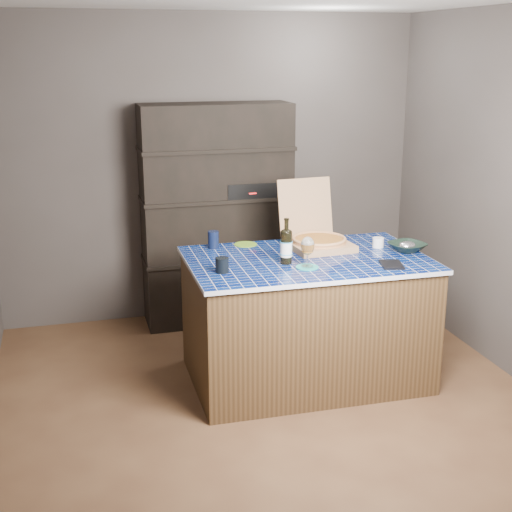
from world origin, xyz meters
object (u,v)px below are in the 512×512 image
object	(u,v)px
wine_glass	(308,246)
dvd_case	(392,265)
bowl	(407,247)
pizza_box	(317,239)
kitchen_island	(306,319)
mead_bottle	(286,246)

from	to	relation	value
wine_glass	dvd_case	xyz separation A→B (m)	(0.54, -0.10, -0.13)
bowl	pizza_box	bearing A→B (deg)	155.57
kitchen_island	pizza_box	world-z (taller)	pizza_box
pizza_box	dvd_case	size ratio (longest dim) A/B	2.84
kitchen_island	dvd_case	size ratio (longest dim) A/B	8.52
kitchen_island	mead_bottle	world-z (taller)	mead_bottle
wine_glass	kitchen_island	bearing A→B (deg)	70.45
mead_bottle	dvd_case	size ratio (longest dim) A/B	1.61
wine_glass	mead_bottle	bearing A→B (deg)	128.87
wine_glass	pizza_box	bearing A→B (deg)	62.63
mead_bottle	dvd_case	world-z (taller)	mead_bottle
bowl	mead_bottle	bearing A→B (deg)	-176.28
mead_bottle	bowl	distance (m)	0.90
pizza_box	dvd_case	world-z (taller)	pizza_box
mead_bottle	wine_glass	size ratio (longest dim) A/B	1.52
kitchen_island	wine_glass	bearing A→B (deg)	-109.16
kitchen_island	bowl	xyz separation A→B (m)	(0.72, -0.02, 0.46)
kitchen_island	mead_bottle	bearing A→B (deg)	-154.31
pizza_box	bowl	bearing A→B (deg)	-29.31
pizza_box	mead_bottle	world-z (taller)	pizza_box
wine_glass	bowl	xyz separation A→B (m)	(0.79, 0.18, -0.11)
pizza_box	bowl	distance (m)	0.62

